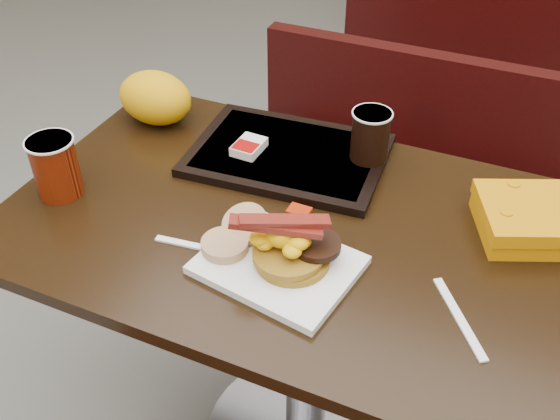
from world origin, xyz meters
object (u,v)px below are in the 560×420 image
at_px(knife, 459,318).
at_px(paper_bag, 155,98).
at_px(pancake_stack, 293,256).
at_px(table_near, 308,352).
at_px(coffee_cup_far, 370,136).
at_px(platter, 278,265).
at_px(bench_near_n, 393,188).
at_px(coffee_cup_near, 56,167).
at_px(clamshell, 541,219).
at_px(fork, 182,243).
at_px(hashbrown_sleeve_left, 249,147).
at_px(tray, 288,155).
at_px(bench_far_s, 468,39).

xyz_separation_m(knife, paper_bag, (-0.78, 0.33, 0.06)).
bearing_deg(pancake_stack, table_near, 93.29).
relative_size(table_near, coffee_cup_far, 10.96).
height_order(platter, pancake_stack, pancake_stack).
distance_m(bench_near_n, coffee_cup_near, 1.06).
height_order(clamshell, paper_bag, paper_bag).
xyz_separation_m(bench_near_n, paper_bag, (-0.48, -0.49, 0.45)).
relative_size(fork, paper_bag, 0.82).
xyz_separation_m(bench_near_n, coffee_cup_far, (0.03, -0.46, 0.46)).
height_order(coffee_cup_near, knife, coffee_cup_near).
relative_size(pancake_stack, knife, 0.73).
height_order(hashbrown_sleeve_left, paper_bag, paper_bag).
relative_size(platter, coffee_cup_far, 2.41).
height_order(platter, tray, tray).
bearing_deg(tray, coffee_cup_near, -145.59).
distance_m(fork, clamshell, 0.67).
bearing_deg(table_near, coffee_cup_near, -168.17).
xyz_separation_m(pancake_stack, hashbrown_sleeve_left, (-0.22, 0.28, 0.00)).
bearing_deg(paper_bag, bench_near_n, 45.17).
bearing_deg(tray, coffee_cup_far, 11.80).
bearing_deg(bench_far_s, paper_bag, -105.99).
height_order(bench_far_s, tray, tray).
bearing_deg(table_near, clamshell, 21.75).
relative_size(fork, clamshell, 0.65).
distance_m(bench_near_n, pancake_stack, 0.92).
bearing_deg(bench_near_n, fork, -103.56).
bearing_deg(table_near, fork, -144.48).
distance_m(fork, paper_bag, 0.46).
bearing_deg(fork, coffee_cup_far, 51.92).
bearing_deg(coffee_cup_far, table_near, -97.20).
bearing_deg(coffee_cup_near, table_near, 11.83).
distance_m(pancake_stack, clamshell, 0.47).
distance_m(table_near, bench_far_s, 1.90).
height_order(pancake_stack, tray, pancake_stack).
bearing_deg(paper_bag, tray, -3.71).
bearing_deg(pancake_stack, bench_far_s, 90.20).
bearing_deg(paper_bag, bench_far_s, 74.01).
height_order(table_near, bench_far_s, table_near).
bearing_deg(knife, bench_near_n, 164.29).
bearing_deg(clamshell, coffee_cup_far, 144.17).
bearing_deg(pancake_stack, coffee_cup_near, 178.38).
bearing_deg(platter, knife, 11.46).
bearing_deg(bench_far_s, coffee_cup_near, -104.28).
height_order(pancake_stack, fork, pancake_stack).
xyz_separation_m(table_near, hashbrown_sleeve_left, (-0.21, 0.16, 0.40)).
height_order(table_near, knife, knife).
relative_size(table_near, fork, 8.21).
bearing_deg(hashbrown_sleeve_left, clamshell, 2.19).
bearing_deg(bench_near_n, bench_far_s, 90.00).
bearing_deg(platter, fork, -166.25).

